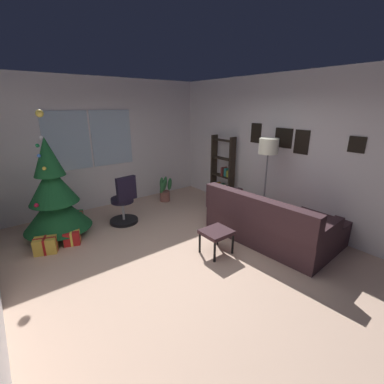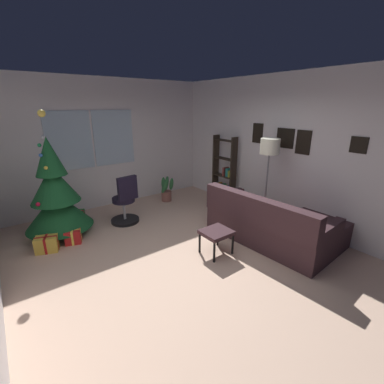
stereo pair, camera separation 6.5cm
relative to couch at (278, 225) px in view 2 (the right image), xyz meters
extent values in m
cube|color=beige|center=(-1.57, 0.44, -0.35)|extent=(4.73, 6.13, 0.10)
cube|color=silver|center=(-1.57, 3.55, 1.12)|extent=(4.73, 0.10, 2.84)
cube|color=silver|center=(-2.40, 3.49, 1.26)|extent=(0.90, 0.03, 1.20)
cube|color=silver|center=(-1.46, 3.49, 1.26)|extent=(0.90, 0.03, 1.20)
cube|color=silver|center=(0.84, 0.44, 1.12)|extent=(0.10, 6.13, 2.84)
cube|color=black|center=(0.78, 1.24, 1.41)|extent=(0.02, 0.25, 0.40)
cube|color=black|center=(0.78, 0.19, 1.33)|extent=(0.02, 0.28, 0.43)
cube|color=black|center=(0.78, -0.71, 1.39)|extent=(0.02, 0.25, 0.25)
cube|color=black|center=(0.78, 0.57, 1.37)|extent=(0.02, 0.36, 0.37)
cube|color=#3A2429|center=(-0.14, 0.11, -0.08)|extent=(1.02, 2.13, 0.44)
cube|color=#3A2429|center=(-0.51, 0.09, 0.36)|extent=(0.32, 2.09, 0.45)
cube|color=#3A2429|center=(-0.08, -0.86, 0.24)|extent=(0.90, 0.19, 0.20)
cube|color=#3A2429|center=(-0.20, 1.08, 0.24)|extent=(0.90, 0.19, 0.20)
cube|color=#3A2429|center=(0.74, -0.43, -0.08)|extent=(0.85, 0.94, 0.44)
cube|color=red|center=(-0.40, 0.32, 0.31)|extent=(0.22, 0.40, 0.42)
cube|color=beige|center=(-0.42, 0.66, 0.31)|extent=(0.17, 0.41, 0.41)
cube|color=#3A2429|center=(-1.12, 0.34, 0.07)|extent=(0.45, 0.41, 0.06)
cylinder|color=black|center=(-1.32, 0.16, -0.13)|extent=(0.04, 0.04, 0.34)
cylinder|color=black|center=(-0.93, 0.16, -0.13)|extent=(0.04, 0.04, 0.34)
cylinder|color=black|center=(-1.32, 0.52, -0.13)|extent=(0.04, 0.04, 0.34)
cylinder|color=black|center=(-0.93, 0.52, -0.13)|extent=(0.04, 0.04, 0.34)
cylinder|color=#4C331E|center=(-2.96, 2.53, -0.22)|extent=(0.12, 0.12, 0.16)
cone|color=#164D26|center=(-2.96, 2.53, 0.19)|extent=(1.13, 1.13, 0.65)
cone|color=#164D26|center=(-2.96, 2.53, 0.67)|extent=(0.82, 0.82, 0.65)
cone|color=#164D26|center=(-2.96, 2.53, 1.15)|extent=(0.50, 0.50, 0.65)
sphere|color=red|center=(-2.81, 2.77, 0.77)|extent=(0.05, 0.05, 0.05)
sphere|color=gold|center=(-3.06, 2.34, 1.00)|extent=(0.06, 0.06, 0.06)
sphere|color=silver|center=(-2.98, 2.63, 1.46)|extent=(0.07, 0.07, 0.07)
sphere|color=blue|center=(-3.09, 2.43, 1.20)|extent=(0.06, 0.06, 0.06)
sphere|color=#1E8C4C|center=(-3.06, 2.62, 1.34)|extent=(0.06, 0.06, 0.06)
sphere|color=#B21433|center=(-3.27, 2.31, 0.43)|extent=(0.07, 0.07, 0.07)
sphere|color=#F2D14C|center=(-2.96, 2.53, 1.84)|extent=(0.12, 0.12, 0.12)
cube|color=red|center=(-2.87, 2.08, -0.18)|extent=(0.32, 0.31, 0.24)
cube|color=#EAD84C|center=(-2.87, 2.08, -0.18)|extent=(0.12, 0.24, 0.24)
cube|color=#EAD84C|center=(-2.87, 2.08, -0.18)|extent=(0.26, 0.12, 0.24)
cube|color=#1E722D|center=(-2.58, 2.83, -0.17)|extent=(0.30, 0.28, 0.27)
cube|color=red|center=(-2.58, 2.83, -0.17)|extent=(0.12, 0.21, 0.28)
cube|color=red|center=(-2.58, 2.83, -0.17)|extent=(0.24, 0.14, 0.28)
cube|color=gold|center=(-3.28, 2.03, -0.17)|extent=(0.39, 0.32, 0.26)
cube|color=#B21919|center=(-3.28, 2.03, -0.17)|extent=(0.33, 0.15, 0.26)
cube|color=#B21919|center=(-3.28, 2.03, -0.17)|extent=(0.11, 0.22, 0.26)
cylinder|color=black|center=(-1.80, 2.35, -0.27)|extent=(0.56, 0.56, 0.06)
cylinder|color=#B2B2B7|center=(-1.80, 2.35, -0.03)|extent=(0.05, 0.05, 0.42)
cylinder|color=black|center=(-1.80, 2.35, 0.18)|extent=(0.44, 0.44, 0.09)
cube|color=black|center=(-1.78, 2.16, 0.46)|extent=(0.40, 0.14, 0.46)
cube|color=black|center=(0.57, 1.68, 0.50)|extent=(0.18, 0.04, 1.60)
cube|color=black|center=(0.57, 2.28, 0.50)|extent=(0.18, 0.04, 1.60)
cube|color=black|center=(0.57, 1.98, -0.05)|extent=(0.18, 0.56, 0.02)
cube|color=black|center=(0.57, 1.98, 0.37)|extent=(0.18, 0.56, 0.02)
cube|color=black|center=(0.57, 1.98, 0.78)|extent=(0.18, 0.56, 0.02)
cube|color=black|center=(0.57, 1.98, 1.20)|extent=(0.18, 0.56, 0.02)
cube|color=#A22727|center=(0.58, 1.77, 0.05)|extent=(0.16, 0.06, 0.17)
cube|color=navy|center=(0.59, 1.85, 0.05)|extent=(0.15, 0.08, 0.18)
cube|color=beige|center=(0.59, 1.93, 0.05)|extent=(0.15, 0.05, 0.18)
cube|color=#297647|center=(0.58, 1.99, 0.06)|extent=(0.16, 0.07, 0.20)
cube|color=#823D67|center=(0.59, 2.07, 0.05)|extent=(0.15, 0.07, 0.18)
cube|color=#B7711E|center=(0.59, 2.13, 0.06)|extent=(0.14, 0.05, 0.20)
cube|color=#47505F|center=(0.59, 2.21, 0.05)|extent=(0.15, 0.08, 0.19)
cube|color=olive|center=(0.59, 1.77, 0.45)|extent=(0.13, 0.07, 0.15)
cube|color=#247D7A|center=(0.60, 1.86, 0.47)|extent=(0.13, 0.07, 0.19)
cube|color=maroon|center=(0.58, 1.93, 0.48)|extent=(0.17, 0.05, 0.21)
cylinder|color=slate|center=(0.33, 0.57, -0.29)|extent=(0.28, 0.28, 0.03)
cylinder|color=slate|center=(0.33, 0.57, 0.42)|extent=(0.03, 0.03, 1.39)
cylinder|color=white|center=(0.33, 0.57, 1.26)|extent=(0.35, 0.35, 0.28)
cylinder|color=#8A5449|center=(-0.47, 2.90, -0.18)|extent=(0.25, 0.25, 0.25)
ellipsoid|color=#2A6435|center=(-0.31, 2.92, 0.10)|extent=(0.18, 0.15, 0.32)
ellipsoid|color=#2A6435|center=(-0.44, 2.94, 0.13)|extent=(0.23, 0.17, 0.38)
ellipsoid|color=#2A6435|center=(-0.60, 2.78, 0.12)|extent=(0.24, 0.17, 0.36)
ellipsoid|color=#2A6435|center=(-0.52, 2.95, 0.14)|extent=(0.19, 0.24, 0.39)
camera|label=1|loc=(-3.71, -2.36, 1.97)|focal=24.60mm
camera|label=2|loc=(-3.66, -2.40, 1.97)|focal=24.60mm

